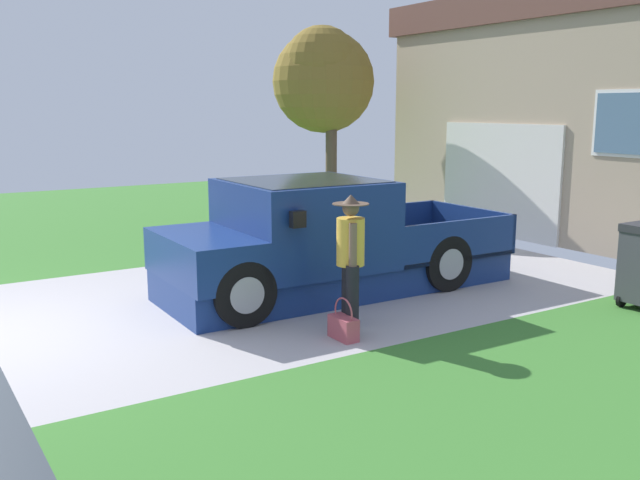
% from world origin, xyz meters
% --- Properties ---
extents(pickup_truck, '(2.07, 5.06, 1.60)m').
position_xyz_m(pickup_truck, '(0.28, 4.16, 0.72)').
color(pickup_truck, navy).
rests_on(pickup_truck, ground).
extents(person_with_hat, '(0.48, 0.42, 1.60)m').
position_xyz_m(person_with_hat, '(1.92, 3.63, 0.90)').
color(person_with_hat, black).
rests_on(person_with_hat, ground).
extents(handbag, '(0.39, 0.18, 0.48)m').
position_xyz_m(handbag, '(2.13, 3.40, 0.15)').
color(handbag, '#B24C56').
rests_on(handbag, ground).
extents(house_with_garage, '(9.58, 5.38, 4.83)m').
position_xyz_m(house_with_garage, '(-0.39, 12.31, 2.44)').
color(house_with_garage, tan).
rests_on(house_with_garage, ground).
extents(front_yard_tree, '(2.31, 2.31, 4.35)m').
position_xyz_m(front_yard_tree, '(-5.24, 7.84, 3.22)').
color(front_yard_tree, brown).
rests_on(front_yard_tree, ground).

